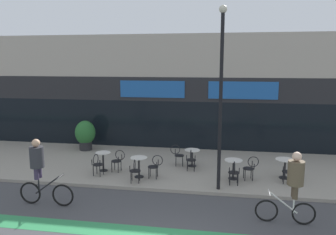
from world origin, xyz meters
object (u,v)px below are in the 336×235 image
Objects in this scene: cafe_chair_2_side at (178,154)px; cyclist_1 at (293,182)px; cafe_chair_1_near at (135,169)px; cafe_chair_3_side at (251,166)px; bistro_table_4 at (285,165)px; cafe_chair_3_near at (234,171)px; bistro_table_0 at (103,158)px; bistro_table_3 at (233,165)px; cafe_chair_0_near at (97,163)px; bistro_table_2 at (192,155)px; cafe_chair_1_side at (155,165)px; cafe_chair_2_near at (191,158)px; cafe_chair_0_side at (118,159)px; bistro_table_1 at (139,163)px; planter_pot at (85,134)px; cafe_chair_4_near at (288,170)px; cyclist_0 at (40,168)px; lamp_post at (221,89)px.

cafe_chair_2_side is 0.43× the size of cyclist_1.
cafe_chair_3_side is at bearing -84.27° from cafe_chair_1_near.
cafe_chair_3_near reaches higher than bistro_table_4.
bistro_table_0 is 5.77m from cafe_chair_3_side.
bistro_table_3 is (5.14, -0.10, -0.01)m from bistro_table_0.
cafe_chair_3_near is 0.43× the size of cyclist_1.
cafe_chair_0_near is 7.13m from cyclist_1.
bistro_table_2 is 0.79× the size of cafe_chair_3_near.
cafe_chair_1_side is 1.00× the size of cafe_chair_2_near.
cafe_chair_3_side is (2.91, -1.27, 0.00)m from cafe_chair_2_side.
cafe_chair_0_side is (0.63, -0.01, -0.02)m from bistro_table_0.
bistro_table_1 is at bearing -16.60° from bistro_table_0.
bistro_table_3 is at bearing -61.83° from cyclist_1.
planter_pot is at bearing 162.39° from bistro_table_2.
bistro_table_0 is 7.08m from bistro_table_4.
bistro_table_4 is 0.36× the size of cyclist_1.
cyclist_1 is at bearing -25.16° from bistro_table_0.
bistro_table_1 is 4.18m from cafe_chair_3_side.
bistro_table_0 is 3.68m from bistro_table_2.
cafe_chair_4_near is at bearing -19.72° from planter_pot.
cafe_chair_0_near is 1.00× the size of cafe_chair_3_near.
cyclist_0 is (-2.52, -1.99, 0.56)m from cafe_chair_1_near.
cafe_chair_1_side and cafe_chair_2_side have the same top height.
cafe_chair_3_side is 0.42× the size of cyclist_0.
cafe_chair_1_side is at bearing 163.25° from lamp_post.
bistro_table_4 is 0.82× the size of cafe_chair_0_side.
cafe_chair_1_near is at bearing 129.90° from cafe_chair_2_near.
lamp_post reaches higher than cafe_chair_4_near.
bistro_table_3 is 2.61m from cafe_chair_2_side.
cafe_chair_0_near and cafe_chair_3_near have the same top height.
cafe_chair_2_near reaches higher than bistro_table_0.
cyclist_1 is at bearing 0.36° from cyclist_0.
cafe_chair_0_near is at bearing -1.71° from cafe_chair_3_side.
bistro_table_3 is 0.82× the size of cafe_chair_0_near.
bistro_table_3 is at bearing -82.10° from cafe_chair_1_near.
cafe_chair_0_near is 0.88m from cafe_chair_0_side.
cafe_chair_4_near is at bearing 179.88° from cafe_chair_1_side.
planter_pot is (-7.15, 3.03, 0.27)m from bistro_table_3.
cafe_chair_3_near is 6.52m from cyclist_0.
cafe_chair_1_side is at bearing -79.84° from cafe_chair_0_near.
cyclist_1 is (5.04, -2.64, 0.56)m from bistro_table_1.
bistro_table_3 is 0.82× the size of cafe_chair_3_side.
cafe_chair_1_side is at bearing -170.83° from bistro_table_4.
cafe_chair_0_side is 3.96m from planter_pot.
cafe_chair_3_near is at bearing -49.02° from bistro_table_2.
planter_pot reaches higher than cafe_chair_0_side.
bistro_table_1 is at bearing -134.48° from cafe_chair_2_side.
cafe_chair_0_side is 1.00× the size of cafe_chair_2_side.
planter_pot is 0.24× the size of lamp_post.
cafe_chair_0_side is at bearing -159.33° from cafe_chair_2_side.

